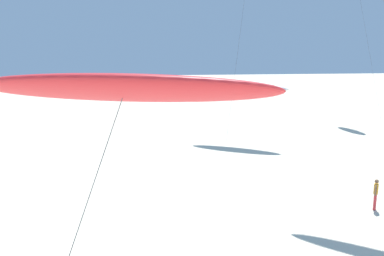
% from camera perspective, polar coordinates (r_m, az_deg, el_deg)
% --- Properties ---
extents(flying_kite_0, '(7.25, 4.08, 7.93)m').
position_cam_1_polar(flying_kite_0, '(8.87, -9.86, 5.75)').
color(flying_kite_0, red).
rests_on(flying_kite_0, ground).
extents(person_mid_field, '(0.36, 0.41, 1.67)m').
position_cam_1_polar(person_mid_field, '(23.01, 25.14, -8.56)').
color(person_mid_field, red).
rests_on(person_mid_field, ground).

